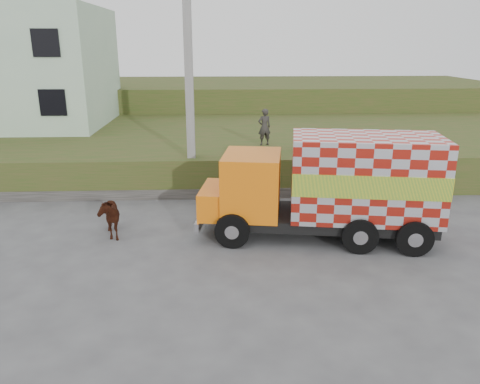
{
  "coord_description": "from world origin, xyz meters",
  "views": [
    {
      "loc": [
        0.04,
        -12.96,
        5.67
      ],
      "look_at": [
        0.68,
        0.75,
        1.3
      ],
      "focal_mm": 35.0,
      "sensor_mm": 36.0,
      "label": 1
    }
  ],
  "objects_px": {
    "cargo_truck": "(332,186)",
    "pedestrian": "(264,127)",
    "utility_pole": "(189,89)",
    "cow": "(107,215)"
  },
  "relations": [
    {
      "from": "pedestrian",
      "to": "cargo_truck",
      "type": "bearing_deg",
      "value": 87.33
    },
    {
      "from": "utility_pole",
      "to": "cow",
      "type": "relative_size",
      "value": 5.14
    },
    {
      "from": "cow",
      "to": "pedestrian",
      "type": "relative_size",
      "value": 1.0
    },
    {
      "from": "cargo_truck",
      "to": "utility_pole",
      "type": "bearing_deg",
      "value": 143.74
    },
    {
      "from": "utility_pole",
      "to": "cargo_truck",
      "type": "height_order",
      "value": "utility_pole"
    },
    {
      "from": "cow",
      "to": "pedestrian",
      "type": "height_order",
      "value": "pedestrian"
    },
    {
      "from": "cargo_truck",
      "to": "pedestrian",
      "type": "relative_size",
      "value": 4.71
    },
    {
      "from": "cargo_truck",
      "to": "cow",
      "type": "distance_m",
      "value": 6.86
    },
    {
      "from": "pedestrian",
      "to": "utility_pole",
      "type": "bearing_deg",
      "value": 21.09
    },
    {
      "from": "utility_pole",
      "to": "cow",
      "type": "bearing_deg",
      "value": -120.88
    }
  ]
}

